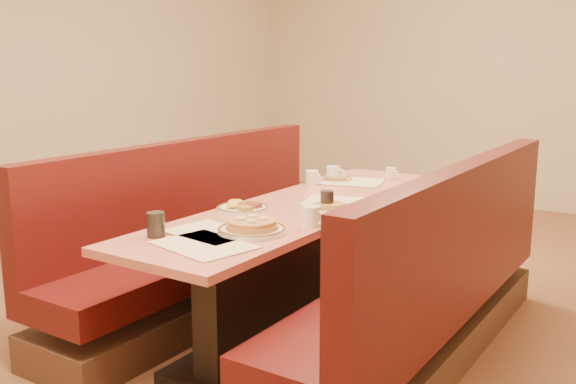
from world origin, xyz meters
The scene contains 18 objects.
ground centered at (0.00, 0.00, 0.00)m, with size 8.00×8.00×0.00m, color #9E6647.
diner_table centered at (0.00, 0.00, 0.37)m, with size 0.70×2.50×0.75m.
booth_left centered at (-0.73, 0.00, 0.36)m, with size 0.55×2.50×1.05m.
booth_right centered at (0.73, 0.00, 0.36)m, with size 0.55×2.50×1.05m.
placemat_near_left centered at (-0.05, -0.76, 0.75)m, with size 0.39×0.29×0.00m, color #FFE7C7.
placemat_near_right centered at (0.07, -0.94, 0.75)m, with size 0.41×0.31×0.00m, color #FFE7C7.
placemat_far_left centered at (-0.12, 0.74, 0.75)m, with size 0.43×0.32×0.00m, color #FFE7C7.
placemat_far_right centered at (0.12, 0.15, 0.75)m, with size 0.37×0.28×0.00m, color #FFE7C7.
pancake_plate centered at (0.11, -0.65, 0.77)m, with size 0.32×0.32×0.07m.
eggs_plate centered at (-0.20, -0.31, 0.77)m, with size 0.28×0.28×0.06m.
extra_plate_mid centered at (0.18, -0.03, 0.77)m, with size 0.22×0.22×0.04m.
extra_plate_far centered at (-0.21, 0.73, 0.77)m, with size 0.22×0.22×0.04m.
coffee_mug_a centered at (0.28, -0.40, 0.80)m, with size 0.13×0.09×0.10m.
coffee_mug_b centered at (-0.28, 0.53, 0.80)m, with size 0.12×0.08×0.09m.
coffee_mug_c centered at (0.07, 0.99, 0.79)m, with size 0.10×0.07×0.08m.
coffee_mug_d centered at (-0.22, 0.71, 0.80)m, with size 0.13×0.09×0.10m.
soda_tumbler_near centered at (-0.21, -0.95, 0.81)m, with size 0.08×0.08×0.11m.
soda_tumbler_mid centered at (0.16, -0.03, 0.80)m, with size 0.07×0.07×0.10m.
Camera 1 is at (1.83, -2.96, 1.52)m, focal length 40.00 mm.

